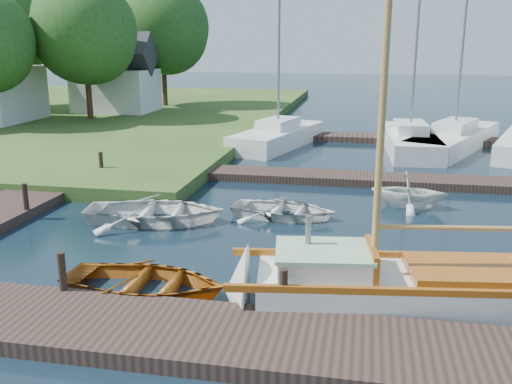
% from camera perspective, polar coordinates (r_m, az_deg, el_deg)
% --- Properties ---
extents(ground, '(160.00, 160.00, 0.00)m').
position_cam_1_polar(ground, '(15.87, -0.00, -4.19)').
color(ground, black).
rests_on(ground, ground).
extents(near_dock, '(18.00, 2.20, 0.30)m').
position_cam_1_polar(near_dock, '(10.47, -6.52, -13.98)').
color(near_dock, black).
rests_on(near_dock, ground).
extents(left_dock, '(2.20, 18.00, 0.30)m').
position_cam_1_polar(left_dock, '(20.57, -21.28, -0.31)').
color(left_dock, black).
rests_on(left_dock, ground).
extents(far_dock, '(14.00, 1.60, 0.30)m').
position_cam_1_polar(far_dock, '(21.82, 8.47, 1.39)').
color(far_dock, black).
rests_on(far_dock, ground).
extents(pontoon, '(30.00, 1.60, 0.30)m').
position_cam_1_polar(pontoon, '(31.93, 23.90, 4.55)').
color(pontoon, black).
rests_on(pontoon, ground).
extents(mooring_post_1, '(0.16, 0.16, 0.80)m').
position_cam_1_polar(mooring_post_1, '(12.21, -18.82, -7.52)').
color(mooring_post_1, black).
rests_on(mooring_post_1, near_dock).
extents(mooring_post_2, '(0.16, 0.16, 0.80)m').
position_cam_1_polar(mooring_post_2, '(10.79, 2.75, -9.71)').
color(mooring_post_2, black).
rests_on(mooring_post_2, near_dock).
extents(mooring_post_4, '(0.16, 0.16, 0.80)m').
position_cam_1_polar(mooring_post_4, '(18.29, -22.07, -0.43)').
color(mooring_post_4, black).
rests_on(mooring_post_4, left_dock).
extents(mooring_post_5, '(0.16, 0.16, 0.80)m').
position_cam_1_polar(mooring_post_5, '(22.50, -15.24, 2.87)').
color(mooring_post_5, black).
rests_on(mooring_post_5, left_dock).
extents(sailboat, '(7.35, 2.93, 9.83)m').
position_cam_1_polar(sailboat, '(11.93, 13.30, -9.50)').
color(sailboat, beige).
rests_on(sailboat, ground).
extents(dinghy, '(3.59, 2.62, 0.73)m').
position_cam_1_polar(dinghy, '(12.36, -11.09, -8.38)').
color(dinghy, '#86400C').
rests_on(dinghy, ground).
extents(tender_a, '(4.45, 3.46, 0.84)m').
position_cam_1_polar(tender_a, '(17.01, -10.08, -1.61)').
color(tender_a, beige).
rests_on(tender_a, ground).
extents(tender_c, '(3.43, 2.64, 0.66)m').
position_cam_1_polar(tender_c, '(17.26, 2.73, -1.47)').
color(tender_c, beige).
rests_on(tender_c, ground).
extents(tender_d, '(2.64, 2.35, 1.26)m').
position_cam_1_polar(tender_d, '(18.84, 15.11, 0.38)').
color(tender_d, beige).
rests_on(tender_d, ground).
extents(marina_boat_0, '(4.07, 7.54, 11.91)m').
position_cam_1_polar(marina_boat_0, '(28.92, 2.22, 5.74)').
color(marina_boat_0, beige).
rests_on(marina_boat_0, ground).
extents(marina_boat_2, '(2.65, 7.86, 12.25)m').
position_cam_1_polar(marina_boat_2, '(28.69, 15.13, 5.15)').
color(marina_boat_2, beige).
rests_on(marina_boat_2, ground).
extents(marina_boat_3, '(5.61, 9.07, 12.71)m').
position_cam_1_polar(marina_boat_3, '(29.87, 19.23, 5.20)').
color(marina_boat_3, beige).
rests_on(marina_boat_3, ground).
extents(house_c, '(5.25, 4.00, 5.28)m').
position_cam_1_polar(house_c, '(40.49, -13.83, 10.80)').
color(house_c, silver).
rests_on(house_c, shore).
extents(tree_3, '(6.41, 6.38, 8.74)m').
position_cam_1_polar(tree_3, '(36.86, -16.78, 15.27)').
color(tree_3, '#332114').
rests_on(tree_3, shore).
extents(tree_4, '(7.01, 7.01, 9.66)m').
position_cam_1_polar(tree_4, '(44.41, -23.88, 15.22)').
color(tree_4, '#332114').
rests_on(tree_4, shore).
extents(tree_7, '(6.83, 6.83, 9.38)m').
position_cam_1_polar(tree_7, '(43.41, -9.33, 16.06)').
color(tree_7, '#332114').
rests_on(tree_7, shore).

